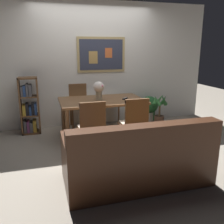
{
  "coord_description": "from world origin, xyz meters",
  "views": [
    {
      "loc": [
        -1.1,
        -3.94,
        1.67
      ],
      "look_at": [
        -0.03,
        -0.23,
        0.65
      ],
      "focal_mm": 39.65,
      "sensor_mm": 36.0,
      "label": 1
    }
  ],
  "objects": [
    {
      "name": "wall_back_with_painting",
      "position": [
        0.0,
        1.35,
        1.3
      ],
      "size": [
        5.2,
        0.14,
        2.6
      ],
      "color": "silver",
      "rests_on": "ground_plane"
    },
    {
      "name": "dining_chair_near_left",
      "position": [
        -0.42,
        -0.47,
        0.54
      ],
      "size": [
        0.4,
        0.41,
        0.91
      ],
      "color": "brown",
      "rests_on": "ground_plane"
    },
    {
      "name": "potted_palm",
      "position": [
        1.33,
        0.78,
        0.31
      ],
      "size": [
        0.35,
        0.35,
        0.72
      ],
      "color": "brown",
      "rests_on": "ground_plane"
    },
    {
      "name": "ground_plane",
      "position": [
        0.0,
        0.0,
        0.0
      ],
      "size": [
        12.0,
        12.0,
        0.0
      ],
      "primitive_type": "plane",
      "color": "gray"
    },
    {
      "name": "dining_chair_near_right",
      "position": [
        0.28,
        -0.44,
        0.54
      ],
      "size": [
        0.4,
        0.41,
        0.91
      ],
      "color": "brown",
      "rests_on": "ground_plane"
    },
    {
      "name": "flower_vase",
      "position": [
        -0.1,
        0.39,
        0.94
      ],
      "size": [
        0.21,
        0.2,
        0.34
      ],
      "color": "tan",
      "rests_on": "dining_table"
    },
    {
      "name": "dining_table",
      "position": [
        -0.05,
        0.39,
        0.64
      ],
      "size": [
        1.53,
        0.95,
        0.73
      ],
      "color": "brown",
      "rests_on": "ground_plane"
    },
    {
      "name": "bookshelf",
      "position": [
        -1.36,
        1.02,
        0.51
      ],
      "size": [
        0.36,
        0.28,
        1.11
      ],
      "color": "brown",
      "rests_on": "ground_plane"
    },
    {
      "name": "potted_ivy",
      "position": [
        1.21,
        1.04,
        0.34
      ],
      "size": [
        0.39,
        0.39,
        0.6
      ],
      "color": "#B2ADA3",
      "rests_on": "ground_plane"
    },
    {
      "name": "dining_chair_far_right",
      "position": [
        0.3,
        1.24,
        0.54
      ],
      "size": [
        0.4,
        0.41,
        0.91
      ],
      "color": "brown",
      "rests_on": "ground_plane"
    },
    {
      "name": "leather_couch",
      "position": [
        -0.01,
        -1.31,
        0.31
      ],
      "size": [
        1.8,
        0.84,
        0.84
      ],
      "color": "#472819",
      "rests_on": "ground_plane"
    },
    {
      "name": "dining_chair_far_left",
      "position": [
        -0.36,
        1.22,
        0.54
      ],
      "size": [
        0.4,
        0.41,
        0.91
      ],
      "color": "brown",
      "rests_on": "ground_plane"
    },
    {
      "name": "tv_remote",
      "position": [
        0.38,
        0.32,
        0.74
      ],
      "size": [
        0.14,
        0.15,
        0.02
      ],
      "color": "black",
      "rests_on": "dining_table"
    }
  ]
}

